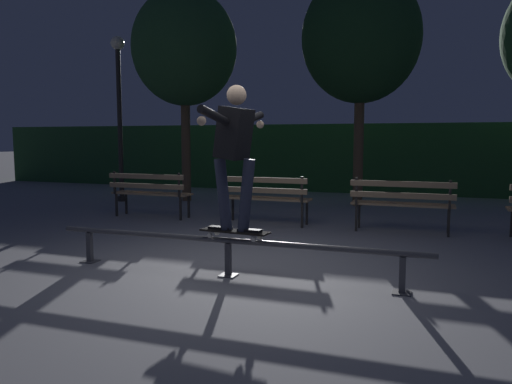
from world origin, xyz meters
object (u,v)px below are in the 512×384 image
(tree_behind_benches, at_px, (361,38))
(skateboarder, at_px, (235,145))
(skateboard, at_px, (235,232))
(park_bench_leftmost, at_px, (150,190))
(grind_rail, at_px, (228,246))
(park_bench_left_center, at_px, (264,194))
(lamp_post_left, at_px, (119,97))
(tree_far_left, at_px, (184,48))
(park_bench_right_center, at_px, (402,200))

(tree_behind_benches, bearing_deg, skateboarder, -93.93)
(skateboarder, bearing_deg, skateboard, 174.41)
(skateboard, distance_m, park_bench_leftmost, 4.42)
(tree_behind_benches, bearing_deg, park_bench_leftmost, -138.31)
(skateboarder, bearing_deg, grind_rail, 179.80)
(park_bench_leftmost, bearing_deg, skateboard, -46.35)
(grind_rail, height_order, tree_behind_benches, tree_behind_benches)
(grind_rail, height_order, skateboard, skateboard)
(park_bench_left_center, relative_size, lamp_post_left, 0.41)
(skateboarder, height_order, tree_far_left, tree_far_left)
(skateboard, distance_m, park_bench_right_center, 3.57)
(park_bench_left_center, height_order, tree_behind_benches, tree_behind_benches)
(park_bench_left_center, bearing_deg, park_bench_leftmost, 180.00)
(tree_behind_benches, bearing_deg, park_bench_right_center, -69.93)
(lamp_post_left, bearing_deg, skateboarder, -45.59)
(grind_rail, bearing_deg, park_bench_right_center, 62.71)
(skateboard, bearing_deg, tree_behind_benches, 86.04)
(skateboard, relative_size, park_bench_left_center, 0.50)
(park_bench_right_center, height_order, tree_behind_benches, tree_behind_benches)
(park_bench_right_center, distance_m, tree_far_left, 6.58)
(skateboarder, distance_m, tree_behind_benches, 6.72)
(park_bench_right_center, bearing_deg, grind_rail, -117.29)
(lamp_post_left, bearing_deg, tree_behind_benches, 11.84)
(skateboard, relative_size, tree_behind_benches, 0.15)
(tree_behind_benches, xyz_separation_m, lamp_post_left, (-5.49, -1.15, -1.22))
(skateboarder, height_order, park_bench_left_center, skateboarder)
(park_bench_leftmost, xyz_separation_m, tree_far_left, (-0.57, 2.58, 3.10))
(skateboarder, bearing_deg, park_bench_left_center, 103.08)
(skateboard, height_order, tree_behind_benches, tree_behind_benches)
(park_bench_leftmost, xyz_separation_m, park_bench_left_center, (2.31, 0.00, 0.00))
(tree_behind_benches, relative_size, lamp_post_left, 1.32)
(skateboard, relative_size, tree_far_left, 0.16)
(grind_rail, xyz_separation_m, skateboarder, (0.08, -0.00, 1.10))
(grind_rail, relative_size, tree_behind_benches, 0.84)
(grind_rail, height_order, lamp_post_left, lamp_post_left)
(skateboard, distance_m, tree_far_left, 7.51)
(skateboard, height_order, park_bench_right_center, park_bench_right_center)
(park_bench_right_center, relative_size, lamp_post_left, 0.41)
(tree_far_left, bearing_deg, park_bench_right_center, -26.43)
(skateboarder, relative_size, park_bench_left_center, 0.97)
(park_bench_left_center, bearing_deg, grind_rail, -78.32)
(lamp_post_left, bearing_deg, grind_rail, -46.06)
(skateboarder, distance_m, park_bench_left_center, 3.41)
(park_bench_leftmost, xyz_separation_m, tree_behind_benches, (3.49, 3.11, 3.16))
(park_bench_right_center, xyz_separation_m, lamp_post_left, (-6.62, 1.96, 1.94))
(tree_behind_benches, xyz_separation_m, tree_far_left, (-4.06, -0.53, -0.06))
(grind_rail, bearing_deg, skateboard, 0.00)
(grind_rail, distance_m, tree_behind_benches, 7.17)
(skateboarder, height_order, tree_behind_benches, tree_behind_benches)
(park_bench_left_center, height_order, lamp_post_left, lamp_post_left)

